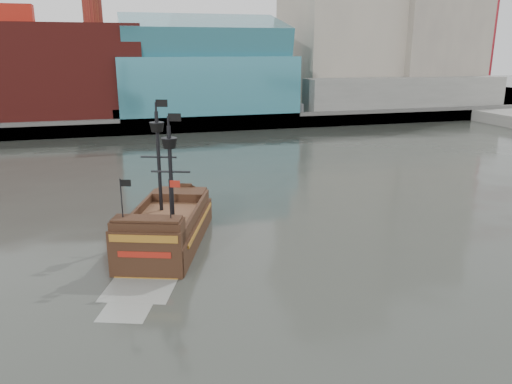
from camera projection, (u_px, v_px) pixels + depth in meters
name	position (u px, v px, depth m)	size (l,w,h in m)	color
ground	(267.00, 353.00, 22.54)	(400.00, 400.00, 0.00)	#2B2E29
promenade_far	(142.00, 108.00, 107.30)	(220.00, 60.00, 2.00)	slate
seawall	(153.00, 126.00, 79.95)	(220.00, 1.00, 2.60)	#4C4C49
crane_a	(491.00, 22.00, 113.70)	(22.50, 4.00, 32.25)	slate
crane_b	(493.00, 39.00, 126.44)	(19.10, 4.00, 26.25)	slate
pirate_ship	(167.00, 231.00, 34.79)	(8.76, 14.81, 10.64)	black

